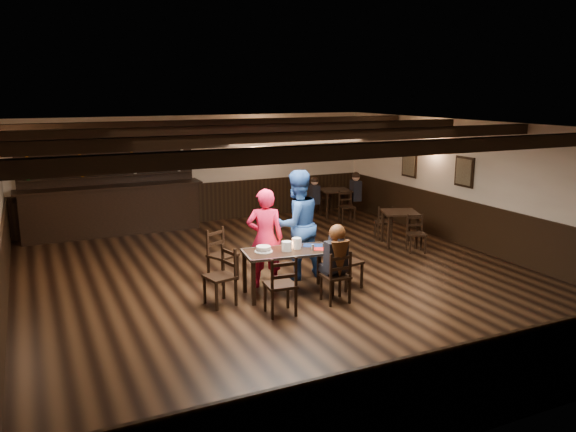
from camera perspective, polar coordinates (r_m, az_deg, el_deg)
name	(u,v)px	position (r m, az deg, el deg)	size (l,w,h in m)	color
ground	(284,279)	(10.08, -0.39, -6.45)	(10.00, 10.00, 0.00)	black
room_shell	(284,182)	(9.69, -0.45, 3.42)	(9.02, 10.02, 2.71)	beige
dining_table	(288,256)	(9.17, -0.01, -4.07)	(1.52, 0.90, 0.75)	black
chair_near_left	(282,282)	(8.34, -0.61, -6.68)	(0.46, 0.45, 0.92)	black
chair_near_right	(338,273)	(8.87, 5.09, -5.81)	(0.41, 0.39, 0.85)	black
chair_end_left	(224,271)	(8.87, -6.52, -5.58)	(0.49, 0.51, 0.92)	black
chair_end_right	(344,258)	(9.54, 5.69, -4.26)	(0.47, 0.49, 0.92)	black
chair_far_pushed	(219,250)	(9.98, -6.99, -3.47)	(0.57, 0.57, 0.93)	black
woman_pink	(265,238)	(9.50, -2.35, -2.28)	(0.62, 0.41, 1.71)	#F71B3B
man_blue	(296,225)	(9.94, 0.87, -0.88)	(0.95, 0.74, 1.95)	navy
seated_person	(337,251)	(8.81, 4.96, -3.61)	(0.34, 0.52, 0.84)	black
cake	(264,249)	(9.08, -2.50, -3.39)	(0.29, 0.29, 0.09)	white
plate_stack_a	(287,246)	(9.11, -0.13, -3.07)	(0.17, 0.17, 0.16)	white
plate_stack_b	(297,243)	(9.24, 0.87, -2.77)	(0.15, 0.15, 0.18)	white
tea_light	(287,247)	(9.27, -0.05, -3.15)	(0.05, 0.05, 0.06)	#A5A8AD
salt_shaker	(313,247)	(9.16, 2.53, -3.18)	(0.04, 0.04, 0.10)	silver
pepper_shaker	(313,247)	(9.14, 2.56, -3.21)	(0.04, 0.04, 0.10)	#A5A8AD
drink_glass	(299,243)	(9.36, 1.16, -2.77)	(0.07, 0.07, 0.12)	silver
menu_red	(320,249)	(9.25, 3.31, -3.34)	(0.28, 0.19, 0.00)	maroon
menu_blue	(313,245)	(9.45, 2.55, -2.98)	(0.32, 0.23, 0.00)	#0D1C43
bar_counter	(112,203)	(13.73, -17.46, 1.26)	(4.17, 0.70, 2.20)	black
back_table_a	(400,216)	(12.33, 11.28, -0.03)	(0.94, 0.94, 0.75)	black
back_table_b	(335,194)	(14.81, 4.80, 2.29)	(0.89, 0.89, 0.75)	black
bg_patron_left	(315,190)	(14.31, 2.71, 2.62)	(0.26, 0.36, 0.69)	black
bg_patron_right	(356,186)	(14.80, 6.89, 3.01)	(0.30, 0.40, 0.75)	black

